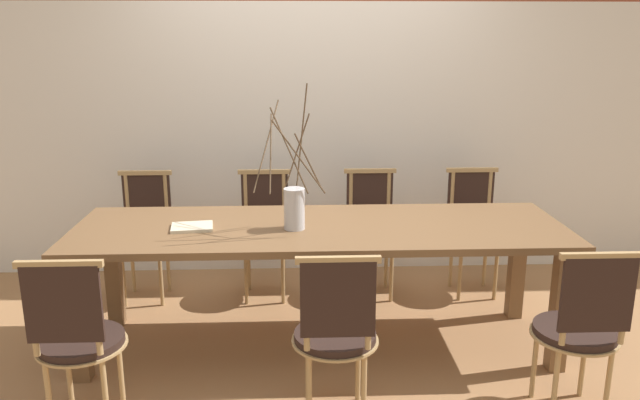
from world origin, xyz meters
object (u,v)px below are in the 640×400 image
at_px(chair_far_center, 371,228).
at_px(chair_near_center, 580,326).
at_px(vase_centerpiece, 294,205).
at_px(book_stack, 192,227).
at_px(dining_table, 320,240).

bearing_deg(chair_far_center, chair_near_center, 117.02).
distance_m(chair_far_center, vase_centerpiece, 1.07).
height_order(chair_near_center, book_stack, chair_near_center).
relative_size(dining_table, vase_centerpiece, 3.46).
height_order(vase_centerpiece, book_stack, vase_centerpiece).
bearing_deg(dining_table, chair_near_center, -33.25).
distance_m(vase_centerpiece, book_stack, 0.59).
relative_size(chair_near_center, vase_centerpiece, 1.10).
bearing_deg(vase_centerpiece, book_stack, 177.26).
relative_size(dining_table, chair_near_center, 3.15).
bearing_deg(book_stack, vase_centerpiece, -2.74).
height_order(chair_far_center, book_stack, chair_far_center).
height_order(dining_table, chair_near_center, chair_near_center).
relative_size(chair_near_center, chair_far_center, 1.00).
xyz_separation_m(chair_near_center, vase_centerpiece, (-1.33, 0.72, 0.40)).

